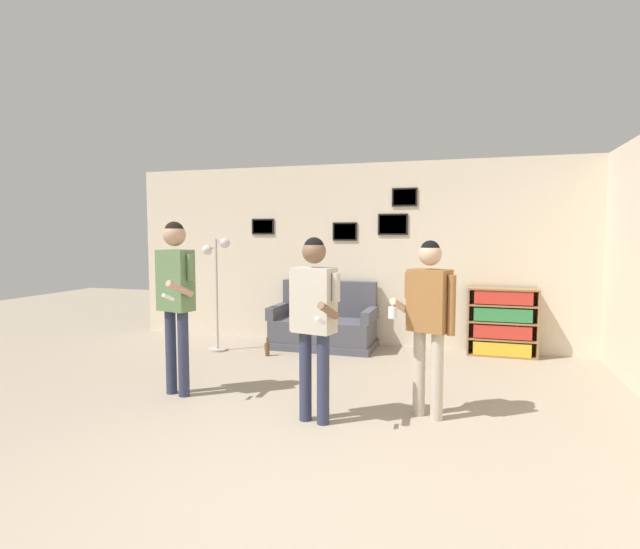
# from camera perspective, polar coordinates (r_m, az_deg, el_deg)

# --- Properties ---
(ground_plane) EXTENTS (20.00, 20.00, 0.00)m
(ground_plane) POSITION_cam_1_polar(r_m,az_deg,el_deg) (3.31, -7.89, -25.48)
(ground_plane) COLOR gray
(wall_back) EXTENTS (8.17, 0.08, 2.70)m
(wall_back) POSITION_cam_1_polar(r_m,az_deg,el_deg) (7.45, 7.47, 2.29)
(wall_back) COLOR beige
(wall_back) RESTS_ON ground_plane
(couch) EXTENTS (1.51, 0.80, 0.95)m
(couch) POSITION_cam_1_polar(r_m,az_deg,el_deg) (7.35, 0.47, -5.92)
(couch) COLOR #4C4C56
(couch) RESTS_ON ground_plane
(bookshelf) EXTENTS (0.91, 0.30, 0.93)m
(bookshelf) POSITION_cam_1_polar(r_m,az_deg,el_deg) (7.24, 20.08, -5.14)
(bookshelf) COLOR olive
(bookshelf) RESTS_ON ground_plane
(floor_lamp) EXTENTS (0.42, 0.28, 1.60)m
(floor_lamp) POSITION_cam_1_polar(r_m,az_deg,el_deg) (7.18, -11.74, -0.48)
(floor_lamp) COLOR #ADA89E
(floor_lamp) RESTS_ON ground_plane
(person_player_foreground_left) EXTENTS (0.49, 0.55, 1.78)m
(person_player_foreground_left) POSITION_cam_1_polar(r_m,az_deg,el_deg) (5.27, -16.20, -1.49)
(person_player_foreground_left) COLOR #2D334C
(person_player_foreground_left) RESTS_ON ground_plane
(person_player_foreground_center) EXTENTS (0.49, 0.52, 1.63)m
(person_player_foreground_center) POSITION_cam_1_polar(r_m,az_deg,el_deg) (4.33, -0.70, -4.11)
(person_player_foreground_center) COLOR #2D334C
(person_player_foreground_center) RESTS_ON ground_plane
(person_watcher_holding_cup) EXTENTS (0.57, 0.35, 1.60)m
(person_watcher_holding_cup) POSITION_cam_1_polar(r_m,az_deg,el_deg) (4.56, 12.33, -4.05)
(person_watcher_holding_cup) COLOR #B7AD99
(person_watcher_holding_cup) RESTS_ON ground_plane
(bottle_on_floor) EXTENTS (0.06, 0.06, 0.25)m
(bottle_on_floor) POSITION_cam_1_polar(r_m,az_deg,el_deg) (6.89, -6.04, -8.43)
(bottle_on_floor) COLOR brown
(bottle_on_floor) RESTS_ON ground_plane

